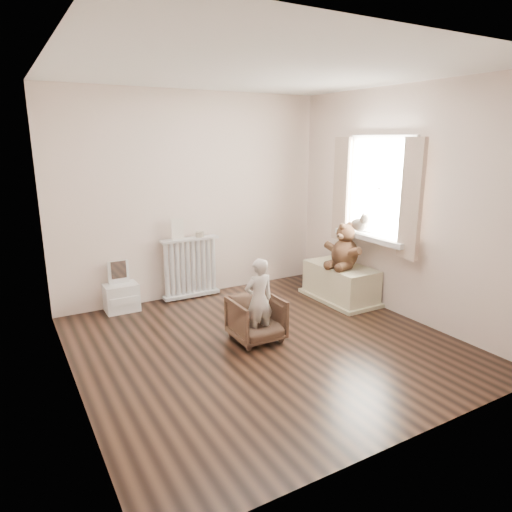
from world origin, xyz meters
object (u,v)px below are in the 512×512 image
toy_vanity (121,289)px  child (259,300)px  radiator (191,269)px  toy_bench (340,284)px  armchair (256,319)px  teddy_bear (345,251)px  plush_cat (359,224)px

toy_vanity → child: 1.87m
radiator → child: size_ratio=0.92×
radiator → toy_bench: 1.94m
armchair → teddy_bear: teddy_bear is taller
teddy_bear → toy_bench: bearing=60.3°
radiator → child: child is taller
toy_bench → teddy_bear: (-0.02, -0.08, 0.47)m
radiator → child: (0.09, -1.60, 0.06)m
toy_vanity → armchair: toy_vanity is taller
armchair → child: bearing=-89.5°
toy_bench → armchair: bearing=-161.3°
teddy_bear → plush_cat: 0.37m
radiator → toy_vanity: size_ratio=1.30×
teddy_bear → toy_vanity: bearing=144.1°
radiator → armchair: radiator is taller
toy_bench → teddy_bear: teddy_bear is taller
radiator → teddy_bear: (1.62, -1.11, 0.28)m
radiator → teddy_bear: size_ratio=1.42×
toy_bench → teddy_bear: 0.48m
radiator → plush_cat: (1.78, -1.16, 0.61)m
teddy_bear → armchair: bearing=-176.5°
teddy_bear → plush_cat: (0.16, -0.05, 0.33)m
child → toy_bench: size_ratio=0.90×
radiator → toy_vanity: 0.92m
child → toy_bench: (1.55, 0.58, -0.25)m
armchair → teddy_bear: bearing=16.8°
toy_bench → child: bearing=-159.6°
toy_vanity → plush_cat: 3.01m
radiator → plush_cat: 2.21m
armchair → toy_bench: bearing=19.2°
toy_vanity → armchair: size_ratio=1.21×
armchair → teddy_bear: (1.53, 0.45, 0.44)m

